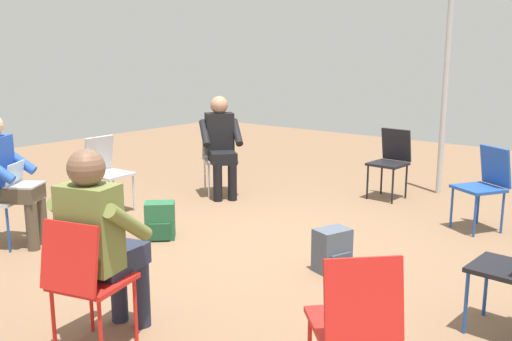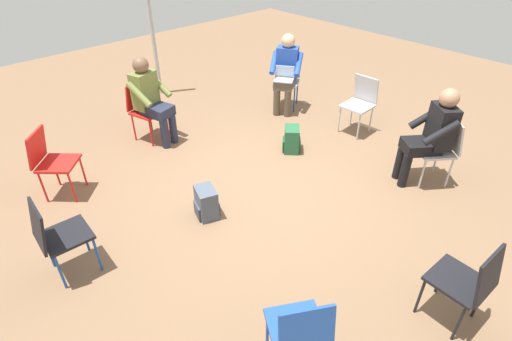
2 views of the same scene
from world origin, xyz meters
TOP-DOWN VIEW (x-y plane):
  - ground_plane at (0.00, 0.00)m, footprint 14.00×14.00m
  - chair_southeast at (1.83, -1.44)m, footprint 0.57×0.56m
  - chair_north at (-0.12, 2.09)m, footprint 0.42×0.46m
  - chair_northwest at (-1.51, 1.98)m, footprint 0.57×0.58m
  - chair_south at (-0.32, -2.30)m, footprint 0.42×0.46m
  - chair_northeast at (1.32, 1.70)m, footprint 0.58×0.58m
  - chair_southwest at (-1.63, -1.88)m, footprint 0.58×0.58m
  - chair_east at (2.43, -0.14)m, footprint 0.46×0.42m
  - chair_west at (-2.14, -0.38)m, footprint 0.53×0.49m
  - person_with_laptop at (-1.42, 1.84)m, footprint 0.63×0.64m
  - person_in_black at (1.21, 1.56)m, footprint 0.63×0.63m
  - person_in_olive at (-1.98, -0.33)m, footprint 0.58×0.58m
  - backpack_near_laptop_user at (-0.09, -0.83)m, footprint 0.33×0.30m
  - backpack_by_empty_chair at (-0.40, 0.91)m, footprint 0.34×0.34m
  - tent_pole_near at (-3.46, 0.65)m, footprint 0.07×0.07m

SIDE VIEW (x-z plane):
  - ground_plane at x=0.00m, z-range 0.00..0.00m
  - backpack_near_laptop_user at x=-0.09m, z-range -0.02..0.34m
  - backpack_by_empty_chair at x=-0.40m, z-range -0.02..0.34m
  - chair_southeast at x=1.83m, z-range 0.07..0.92m
  - chair_north at x=-0.12m, z-range 0.07..0.92m
  - chair_northwest at x=-1.51m, z-range 0.07..0.92m
  - chair_south at x=-0.32m, z-range 0.07..0.92m
  - chair_northeast at x=1.32m, z-range 0.07..0.92m
  - chair_southwest at x=-1.63m, z-range 0.07..0.92m
  - chair_east at x=2.43m, z-range 0.07..0.92m
  - chair_west at x=-2.14m, z-range 0.07..0.92m
  - person_with_laptop at x=-1.42m, z-range 0.07..1.31m
  - person_in_black at x=1.21m, z-range 0.07..1.31m
  - person_in_olive at x=-1.98m, z-range 0.07..1.31m
  - tent_pole_near at x=-3.46m, z-range 0.00..2.65m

